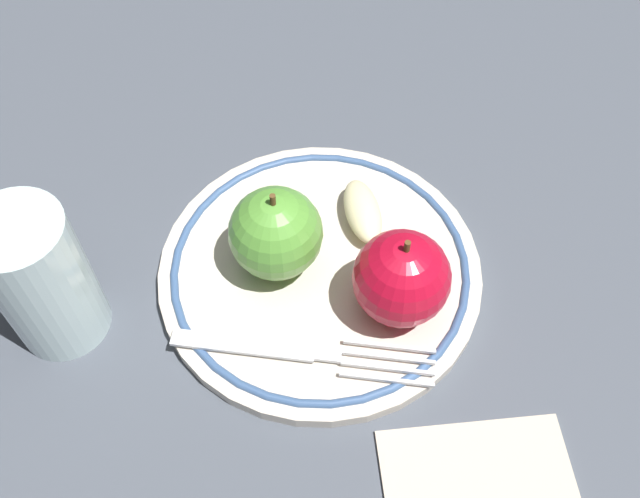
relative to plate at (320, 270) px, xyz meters
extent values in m
plane|color=#474D57|center=(-0.01, -0.02, -0.01)|extent=(2.00, 2.00, 0.00)
cylinder|color=beige|center=(0.00, 0.00, 0.00)|extent=(0.23, 0.23, 0.01)
torus|color=#3B5988|center=(0.00, 0.00, 0.00)|extent=(0.22, 0.22, 0.01)
sphere|color=red|center=(-0.01, -0.06, 0.04)|extent=(0.07, 0.07, 0.07)
cylinder|color=brown|center=(-0.01, -0.06, 0.08)|extent=(0.00, 0.00, 0.01)
sphere|color=#59A039|center=(-0.01, 0.03, 0.04)|extent=(0.07, 0.07, 0.07)
cylinder|color=brown|center=(-0.01, 0.03, 0.08)|extent=(0.00, 0.00, 0.01)
ellipsoid|color=beige|center=(0.05, -0.02, 0.02)|extent=(0.06, 0.05, 0.02)
cube|color=silver|center=(-0.08, 0.03, 0.01)|extent=(0.03, 0.10, 0.00)
cube|color=silver|center=(-0.07, -0.03, 0.01)|extent=(0.01, 0.02, 0.00)
cube|color=silver|center=(-0.07, -0.07, 0.01)|extent=(0.01, 0.06, 0.00)
cube|color=silver|center=(-0.06, -0.07, 0.01)|extent=(0.01, 0.06, 0.00)
cube|color=silver|center=(-0.06, -0.07, 0.01)|extent=(0.01, 0.06, 0.00)
cube|color=silver|center=(-0.05, -0.07, 0.01)|extent=(0.01, 0.06, 0.00)
cylinder|color=silver|center=(-0.09, 0.16, 0.05)|extent=(0.06, 0.06, 0.11)
camera|label=1|loc=(-0.27, -0.09, 0.44)|focal=40.00mm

